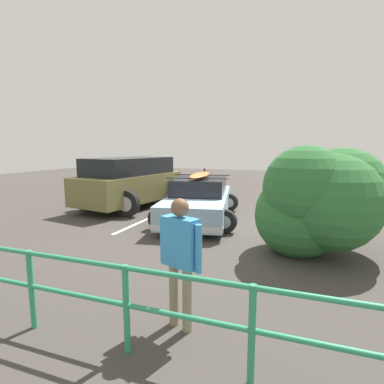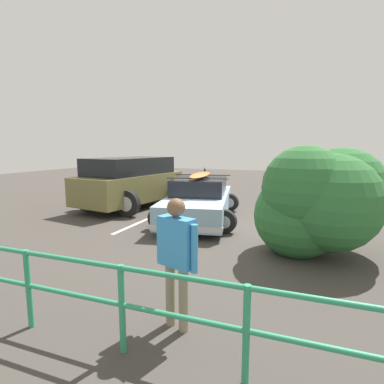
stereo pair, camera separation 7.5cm
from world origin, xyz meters
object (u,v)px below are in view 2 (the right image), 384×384
object	(u,v)px
bush_near_left	(321,201)
suv_car	(131,182)
sedan_car	(199,200)
person_bystander	(176,252)

from	to	relation	value
bush_near_left	suv_car	bearing A→B (deg)	-24.49
bush_near_left	sedan_car	bearing A→B (deg)	-31.23
suv_car	bush_near_left	world-z (taller)	bush_near_left
sedan_car	suv_car	xyz separation A→B (m)	(3.04, -0.87, 0.36)
person_bystander	suv_car	bearing A→B (deg)	-53.41
sedan_car	person_bystander	bearing A→B (deg)	107.13
suv_car	person_bystander	world-z (taller)	suv_car
sedan_car	suv_car	world-z (taller)	suv_car
sedan_car	bush_near_left	bearing A→B (deg)	148.77
sedan_car	bush_near_left	world-z (taller)	bush_near_left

